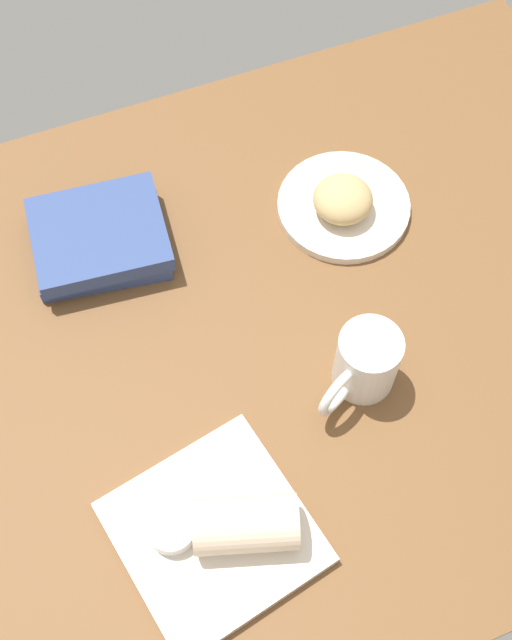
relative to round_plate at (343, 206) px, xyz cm
name	(u,v)px	position (x,y,z in cm)	size (l,w,h in cm)	color
dining_table	(311,324)	(-11.35, -14.69, -2.70)	(110.00, 90.00, 4.00)	brown
round_plate	(343,206)	(0.00, 0.00, 0.00)	(19.14, 19.14, 1.40)	silver
scone_pastry	(343,199)	(-0.80, -0.86, 3.12)	(8.45, 8.40, 4.85)	tan
square_plate	(214,533)	(-33.65, -37.33, 0.10)	(21.11, 21.11, 1.60)	silver
sauce_cup	(172,528)	(-38.05, -35.54, 2.22)	(5.95, 5.95, 2.46)	silver
breakfast_wrap	(246,524)	(-30.14, -38.77, 4.09)	(6.37, 6.37, 11.86)	beige
book_stack	(100,239)	(-34.42, 6.10, 1.87)	(20.02, 17.15, 5.02)	#33477F
coffee_mug	(365,363)	(-9.16, -25.53, 4.36)	(12.47, 8.69, 9.90)	white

